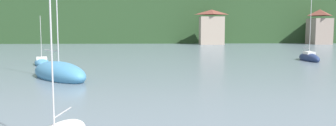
% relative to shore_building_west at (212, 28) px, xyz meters
% --- Properties ---
extents(wooded_hillside, '(352.00, 64.52, 27.16)m').
position_rel_shore_building_west_xyz_m(wooded_hillside, '(3.58, 42.48, 2.06)').
color(wooded_hillside, '#264223').
rests_on(wooded_hillside, ground_plane).
extents(shore_building_west, '(6.33, 3.75, 8.87)m').
position_rel_shore_building_west_xyz_m(shore_building_west, '(0.00, 0.00, 0.00)').
color(shore_building_west, gray).
rests_on(shore_building_west, ground_plane).
extents(shore_building_westcentral, '(4.93, 5.88, 9.07)m').
position_rel_shore_building_west_xyz_m(shore_building_westcentral, '(28.76, 1.02, 0.09)').
color(shore_building_westcentral, gray).
rests_on(shore_building_westcentral, ground_plane).
extents(sailboat_mid_2, '(6.44, 7.01, 11.40)m').
position_rel_shore_building_west_xyz_m(sailboat_mid_2, '(-22.63, -59.06, -3.88)').
color(sailboat_mid_2, teal).
rests_on(sailboat_mid_2, ground_plane).
extents(sailboat_far_3, '(2.02, 5.67, 7.76)m').
position_rel_shore_building_west_xyz_m(sailboat_far_3, '(3.78, -45.15, -3.97)').
color(sailboat_far_3, navy).
rests_on(sailboat_far_3, ground_plane).
extents(sailboat_far_5, '(2.79, 4.62, 5.50)m').
position_rel_shore_building_west_xyz_m(sailboat_far_5, '(-27.32, -48.41, -4.05)').
color(sailboat_far_5, teal).
rests_on(sailboat_far_5, ground_plane).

